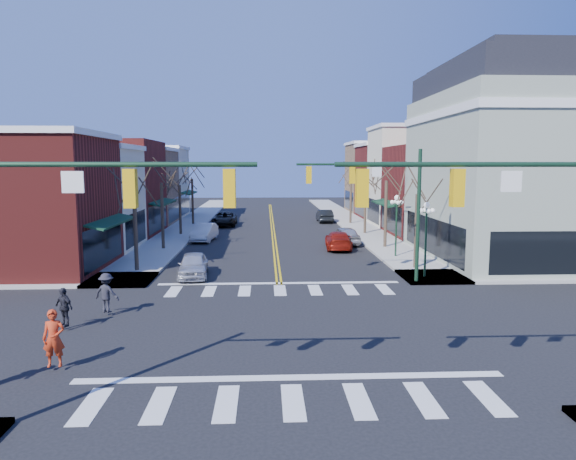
{
  "coord_description": "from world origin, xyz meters",
  "views": [
    {
      "loc": [
        -0.72,
        -19.38,
        6.41
      ],
      "look_at": [
        0.52,
        8.65,
        2.8
      ],
      "focal_mm": 32.0,
      "sensor_mm": 36.0,
      "label": 1
    }
  ],
  "objects": [
    {
      "name": "bldg_right_brick_b",
      "position": [
        15.5,
        41.0,
        4.25
      ],
      "size": [
        10.0,
        8.0,
        8.5
      ],
      "primitive_type": "cube",
      "color": "maroon",
      "rests_on": "ground"
    },
    {
      "name": "bldg_left_brick_a",
      "position": [
        -15.5,
        11.75,
        4.0
      ],
      "size": [
        10.0,
        8.5,
        8.0
      ],
      "primitive_type": "cube",
      "color": "maroon",
      "rests_on": "ground"
    },
    {
      "name": "car_left_near",
      "position": [
        -4.86,
        9.59,
        0.69
      ],
      "size": [
        1.94,
        4.17,
        1.38
      ],
      "primitive_type": "imported",
      "rotation": [
        0.0,
        0.0,
        0.08
      ],
      "color": "silver",
      "rests_on": "ground"
    },
    {
      "name": "victorian_corner",
      "position": [
        16.5,
        14.5,
        6.66
      ],
      "size": [
        12.25,
        14.25,
        13.3
      ],
      "color": "#959F8A",
      "rests_on": "ground"
    },
    {
      "name": "pedestrian_red_a",
      "position": [
        -7.3,
        -3.75,
        1.05
      ],
      "size": [
        0.71,
        0.52,
        1.81
      ],
      "primitive_type": "imported",
      "rotation": [
        0.0,
        0.0,
        0.14
      ],
      "color": "#B82E13",
      "rests_on": "sidewalk_left"
    },
    {
      "name": "tree_right_d",
      "position": [
        8.4,
        35.0,
        2.48
      ],
      "size": [
        0.24,
        0.24,
        4.97
      ],
      "primitive_type": "cylinder",
      "color": "#382B21",
      "rests_on": "ground"
    },
    {
      "name": "bldg_left_stucco_a",
      "position": [
        -15.5,
        19.5,
        3.75
      ],
      "size": [
        10.0,
        7.0,
        7.5
      ],
      "primitive_type": "cube",
      "color": "beige",
      "rests_on": "ground"
    },
    {
      "name": "car_right_near",
      "position": [
        4.8,
        18.86,
        0.68
      ],
      "size": [
        2.27,
        4.8,
        1.35
      ],
      "primitive_type": "imported",
      "rotation": [
        0.0,
        0.0,
        3.06
      ],
      "color": "maroon",
      "rests_on": "ground"
    },
    {
      "name": "bldg_left_brick_b",
      "position": [
        -15.5,
        27.5,
        4.25
      ],
      "size": [
        10.0,
        9.0,
        8.5
      ],
      "primitive_type": "cube",
      "color": "maroon",
      "rests_on": "ground"
    },
    {
      "name": "traffic_mast_near_right",
      "position": [
        5.55,
        -7.4,
        4.71
      ],
      "size": [
        6.6,
        0.28,
        7.2
      ],
      "color": "#14331E",
      "rests_on": "ground"
    },
    {
      "name": "bldg_right_brick_a",
      "position": [
        15.5,
        25.75,
        4.0
      ],
      "size": [
        10.0,
        8.5,
        8.0
      ],
      "primitive_type": "cube",
      "color": "maroon",
      "rests_on": "ground"
    },
    {
      "name": "tree_right_b",
      "position": [
        8.4,
        19.0,
        2.59
      ],
      "size": [
        0.24,
        0.24,
        5.18
      ],
      "primitive_type": "cylinder",
      "color": "#382B21",
      "rests_on": "ground"
    },
    {
      "name": "car_left_far",
      "position": [
        -5.0,
        34.18,
        0.72
      ],
      "size": [
        2.39,
        5.18,
        1.44
      ],
      "primitive_type": "imported",
      "rotation": [
        0.0,
        0.0,
        0.0
      ],
      "color": "black",
      "rests_on": "ground"
    },
    {
      "name": "tree_left_a",
      "position": [
        -8.4,
        11.0,
        2.38
      ],
      "size": [
        0.24,
        0.24,
        4.76
      ],
      "primitive_type": "cylinder",
      "color": "#382B21",
      "rests_on": "ground"
    },
    {
      "name": "tree_left_c",
      "position": [
        -8.4,
        27.0,
        2.27
      ],
      "size": [
        0.24,
        0.24,
        4.55
      ],
      "primitive_type": "cylinder",
      "color": "#382B21",
      "rests_on": "ground"
    },
    {
      "name": "pedestrian_dark_b",
      "position": [
        -7.48,
        2.15,
        0.99
      ],
      "size": [
        1.23,
        0.92,
        1.69
      ],
      "primitive_type": "imported",
      "rotation": [
        0.0,
        0.0,
        2.85
      ],
      "color": "black",
      "rests_on": "sidewalk_left"
    },
    {
      "name": "bldg_right_stucco",
      "position": [
        15.5,
        33.5,
        5.0
      ],
      "size": [
        10.0,
        7.0,
        10.0
      ],
      "primitive_type": "cube",
      "color": "beige",
      "rests_on": "ground"
    },
    {
      "name": "traffic_mast_far_right",
      "position": [
        5.55,
        7.4,
        4.71
      ],
      "size": [
        6.6,
        0.28,
        7.2
      ],
      "color": "#14331E",
      "rests_on": "ground"
    },
    {
      "name": "traffic_mast_near_left",
      "position": [
        -5.55,
        -7.4,
        4.71
      ],
      "size": [
        6.6,
        0.28,
        7.2
      ],
      "color": "#14331E",
      "rests_on": "ground"
    },
    {
      "name": "tree_right_a",
      "position": [
        8.4,
        11.0,
        2.31
      ],
      "size": [
        0.24,
        0.24,
        4.62
      ],
      "primitive_type": "cylinder",
      "color": "#382B21",
      "rests_on": "ground"
    },
    {
      "name": "bldg_left_tan",
      "position": [
        -15.5,
        35.75,
        3.9
      ],
      "size": [
        10.0,
        7.5,
        7.8
      ],
      "primitive_type": "cube",
      "color": "#9F7B58",
      "rests_on": "ground"
    },
    {
      "name": "car_right_mid",
      "position": [
        5.68,
        21.21,
        0.72
      ],
      "size": [
        2.14,
        4.41,
        1.45
      ],
      "primitive_type": "imported",
      "rotation": [
        0.0,
        0.0,
        3.24
      ],
      "color": "#AFAFB4",
      "rests_on": "ground"
    },
    {
      "name": "lamppost_corner",
      "position": [
        8.2,
        8.5,
        2.96
      ],
      "size": [
        0.36,
        0.36,
        4.33
      ],
      "color": "#14331E",
      "rests_on": "ground"
    },
    {
      "name": "pedestrian_dark_a",
      "position": [
        -8.55,
        0.3,
        0.91
      ],
      "size": [
        0.96,
        0.78,
        1.53
      ],
      "primitive_type": "imported",
      "rotation": [
        0.0,
        0.0,
        -0.54
      ],
      "color": "black",
      "rests_on": "sidewalk_left"
    },
    {
      "name": "car_left_mid",
      "position": [
        -5.87,
        23.54,
        0.73
      ],
      "size": [
        2.02,
        4.56,
        1.46
      ],
      "primitive_type": "imported",
      "rotation": [
        0.0,
        0.0,
        -0.11
      ],
      "color": "silver",
      "rests_on": "ground"
    },
    {
      "name": "bldg_left_stucco_b",
      "position": [
        -15.5,
        43.5,
        4.1
      ],
      "size": [
        10.0,
        8.0,
        8.2
      ],
      "primitive_type": "cube",
      "color": "beige",
      "rests_on": "ground"
    },
    {
      "name": "tree_left_d",
      "position": [
        -8.4,
        35.0,
        2.45
      ],
      "size": [
        0.24,
        0.24,
        4.9
      ],
      "primitive_type": "cylinder",
      "color": "#382B21",
      "rests_on": "ground"
    },
    {
      "name": "sidewalk_right",
      "position": [
        8.75,
        20.0,
        0.07
      ],
      "size": [
        3.5,
        70.0,
        0.15
      ],
      "primitive_type": "cube",
      "color": "#9E9B93",
      "rests_on": "ground"
    },
    {
      "name": "tree_left_b",
      "position": [
        -8.4,
        19.0,
        2.52
      ],
      "size": [
        0.24,
        0.24,
        5.04
      ],
      "primitive_type": "cylinder",
      "color": "#382B21",
      "rests_on": "ground"
    },
    {
      "name": "ground",
      "position": [
        0.0,
        0.0,
        0.0
      ],
      "size": [
        160.0,
        160.0,
        0.0
      ],
      "primitive_type": "plane",
      "color": "black",
      "rests_on": "ground"
    },
    {
      "name": "tree_right_c",
      "position": [
        8.4,
        27.0,
        2.42
      ],
      "size": [
        0.24,
        0.24,
        4.83
      ],
      "primitive_type": "cylinder",
      "color": "#382B21",
      "rests_on": "ground"
    },
    {
      "name": "bldg_right_tan",
      "position": [
        15.5,
        49.0,
        4.5
      ],
      "size": [
        10.0,
        8.0,
        9.0
      ],
      "primitive_type": "cube",
      "color": "#9F7B58",
      "rests_on": "ground"
    },
    {
      "name": "lamppost_midblock",
      "position": [
        8.2,
        15.0,
        2.96
      ],
      "size": [
        0.36,
        0.36,
        4.33
      ],
      "color": "#14331E",
      "rests_on": "ground"
    },
    {
      "name": "sidewalk_left",
      "position": [
        -8.75,
        20.0,
        0.07
      ],
      "size": [
        3.5,
        70.0,
        0.15
      ],
      "primitive_type": "cube",
      "color": "#9E9B93",
      "rests_on": "ground"
    },
    {
      "name": "car_right_far",
      "position": [
        5.84,
        37.1,
        0.7
      ],
      "size": [
        1.59,
        4.29,
        1.4
      ],
      "primitive_type": "imported",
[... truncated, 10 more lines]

